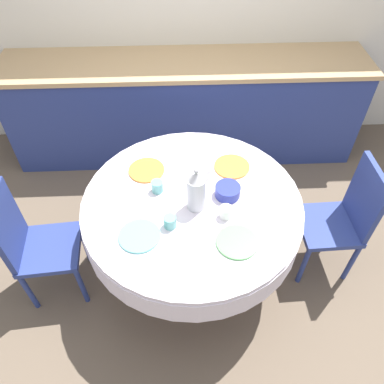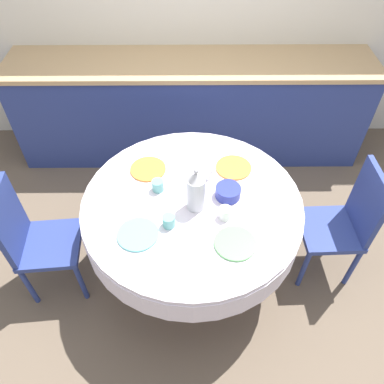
# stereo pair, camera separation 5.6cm
# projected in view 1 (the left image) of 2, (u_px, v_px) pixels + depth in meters

# --- Properties ---
(ground_plane) EXTENTS (12.00, 12.00, 0.00)m
(ground_plane) POSITION_uv_depth(u_px,v_px,m) (192.00, 267.00, 2.91)
(ground_plane) COLOR brown
(wall_back) EXTENTS (7.00, 0.05, 2.60)m
(wall_back) POSITION_uv_depth(u_px,v_px,m) (183.00, 5.00, 3.18)
(wall_back) COLOR silver
(wall_back) RESTS_ON ground_plane
(kitchen_counter) EXTENTS (3.24, 0.64, 0.96)m
(kitchen_counter) POSITION_uv_depth(u_px,v_px,m) (185.00, 109.00, 3.55)
(kitchen_counter) COLOR navy
(kitchen_counter) RESTS_ON ground_plane
(dining_table) EXTENTS (1.40, 1.40, 0.78)m
(dining_table) POSITION_uv_depth(u_px,v_px,m) (192.00, 213.00, 2.44)
(dining_table) COLOR tan
(dining_table) RESTS_ON ground_plane
(chair_left) EXTENTS (0.41, 0.41, 0.95)m
(chair_left) POSITION_uv_depth(u_px,v_px,m) (342.00, 217.00, 2.59)
(chair_left) COLOR navy
(chair_left) RESTS_ON ground_plane
(chair_right) EXTENTS (0.43, 0.43, 0.95)m
(chair_right) POSITION_uv_depth(u_px,v_px,m) (33.00, 242.00, 2.44)
(chair_right) COLOR navy
(chair_right) RESTS_ON ground_plane
(plate_near_left) EXTENTS (0.24, 0.24, 0.01)m
(plate_near_left) POSITION_uv_depth(u_px,v_px,m) (139.00, 236.00, 2.15)
(plate_near_left) COLOR #60BCB7
(plate_near_left) RESTS_ON dining_table
(cup_near_left) EXTENTS (0.07, 0.07, 0.08)m
(cup_near_left) POSITION_uv_depth(u_px,v_px,m) (170.00, 222.00, 2.18)
(cup_near_left) COLOR #5BA39E
(cup_near_left) RESTS_ON dining_table
(plate_near_right) EXTENTS (0.24, 0.24, 0.01)m
(plate_near_right) POSITION_uv_depth(u_px,v_px,m) (237.00, 242.00, 2.12)
(plate_near_right) COLOR #5BA85B
(plate_near_right) RESTS_ON dining_table
(cup_near_right) EXTENTS (0.07, 0.07, 0.08)m
(cup_near_right) POSITION_uv_depth(u_px,v_px,m) (226.00, 212.00, 2.23)
(cup_near_right) COLOR white
(cup_near_right) RESTS_ON dining_table
(plate_far_left) EXTENTS (0.24, 0.24, 0.01)m
(plate_far_left) POSITION_uv_depth(u_px,v_px,m) (146.00, 170.00, 2.53)
(plate_far_left) COLOR orange
(plate_far_left) RESTS_ON dining_table
(cup_far_left) EXTENTS (0.07, 0.07, 0.08)m
(cup_far_left) POSITION_uv_depth(u_px,v_px,m) (157.00, 186.00, 2.38)
(cup_far_left) COLOR #5BA39E
(cup_far_left) RESTS_ON dining_table
(plate_far_right) EXTENTS (0.24, 0.24, 0.01)m
(plate_far_right) POSITION_uv_depth(u_px,v_px,m) (232.00, 167.00, 2.55)
(plate_far_right) COLOR orange
(plate_far_right) RESTS_ON dining_table
(cup_far_right) EXTENTS (0.07, 0.07, 0.08)m
(cup_far_right) POSITION_uv_depth(u_px,v_px,m) (206.00, 172.00, 2.47)
(cup_far_right) COLOR white
(cup_far_right) RESTS_ON dining_table
(coffee_carafe) EXTENTS (0.11, 0.11, 0.32)m
(coffee_carafe) POSITION_uv_depth(u_px,v_px,m) (196.00, 191.00, 2.21)
(coffee_carafe) COLOR #B2B2B7
(coffee_carafe) RESTS_ON dining_table
(fruit_bowl) EXTENTS (0.16, 0.16, 0.07)m
(fruit_bowl) POSITION_uv_depth(u_px,v_px,m) (228.00, 191.00, 2.35)
(fruit_bowl) COLOR navy
(fruit_bowl) RESTS_ON dining_table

